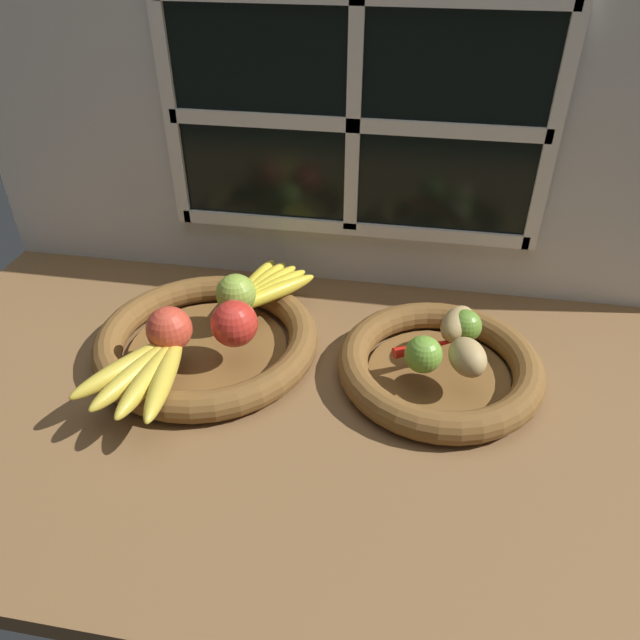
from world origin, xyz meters
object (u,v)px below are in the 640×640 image
(banana_bunch_front, at_px, (146,371))
(banana_bunch_back, at_px, (263,288))
(fruit_bowl_left, at_px, (207,341))
(apple_green_back, at_px, (236,294))
(lime_near, at_px, (423,354))
(chili_pepper, at_px, (435,345))
(apple_red_right, at_px, (234,324))
(apple_red_front, at_px, (169,329))
(potato_small, at_px, (467,357))
(lime_far, at_px, (465,326))
(potato_back, at_px, (457,324))
(fruit_bowl_right, at_px, (439,366))

(banana_bunch_front, bearing_deg, banana_bunch_back, 66.04)
(fruit_bowl_left, distance_m, apple_green_back, 0.09)
(banana_bunch_back, relative_size, lime_near, 3.32)
(chili_pepper, bearing_deg, apple_red_right, 158.50)
(fruit_bowl_left, height_order, chili_pepper, chili_pepper)
(apple_green_back, relative_size, apple_red_front, 0.95)
(lime_near, bearing_deg, potato_small, 6.67)
(chili_pepper, bearing_deg, apple_red_front, 160.97)
(apple_red_front, height_order, banana_bunch_back, apple_red_front)
(apple_red_right, distance_m, lime_far, 0.36)
(fruit_bowl_left, xyz_separation_m, lime_far, (0.41, 0.04, 0.05))
(banana_bunch_front, bearing_deg, apple_red_front, 84.22)
(potato_small, height_order, chili_pepper, potato_small)
(banana_bunch_front, distance_m, potato_back, 0.48)
(fruit_bowl_left, height_order, potato_small, potato_small)
(apple_red_front, distance_m, potato_small, 0.45)
(fruit_bowl_left, relative_size, potato_small, 5.12)
(apple_red_right, xyz_separation_m, chili_pepper, (0.31, 0.04, -0.03))
(fruit_bowl_right, height_order, potato_back, potato_back)
(apple_green_back, bearing_deg, lime_near, -18.03)
(apple_red_right, distance_m, chili_pepper, 0.31)
(apple_red_right, relative_size, lime_far, 1.41)
(banana_bunch_back, bearing_deg, potato_small, -23.51)
(banana_bunch_back, bearing_deg, apple_green_back, -119.52)
(lime_far, bearing_deg, chili_pepper, -142.05)
(fruit_bowl_left, xyz_separation_m, apple_green_back, (0.04, 0.06, 0.06))
(fruit_bowl_right, relative_size, potato_back, 3.97)
(fruit_bowl_left, distance_m, banana_bunch_front, 0.15)
(potato_small, bearing_deg, potato_back, 98.97)
(apple_red_right, relative_size, apple_red_front, 1.05)
(fruit_bowl_left, bearing_deg, apple_red_right, -24.85)
(apple_red_right, xyz_separation_m, apple_green_back, (-0.02, 0.09, -0.00))
(lime_far, bearing_deg, banana_bunch_front, -158.70)
(potato_small, bearing_deg, chili_pepper, 136.51)
(fruit_bowl_right, relative_size, apple_red_front, 4.53)
(potato_small, bearing_deg, fruit_bowl_right, 135.00)
(apple_green_back, xyz_separation_m, banana_bunch_back, (0.03, 0.06, -0.02))
(potato_small, relative_size, lime_far, 1.37)
(apple_red_right, height_order, banana_bunch_front, apple_red_right)
(apple_green_back, distance_m, lime_far, 0.37)
(fruit_bowl_right, height_order, lime_far, lime_far)
(chili_pepper, bearing_deg, fruit_bowl_right, -66.18)
(fruit_bowl_right, bearing_deg, lime_far, 52.13)
(apple_red_right, distance_m, potato_back, 0.35)
(banana_bunch_back, relative_size, chili_pepper, 1.35)
(potato_back, distance_m, lime_near, 0.10)
(fruit_bowl_left, xyz_separation_m, lime_near, (0.35, -0.04, 0.05))
(apple_red_right, xyz_separation_m, potato_small, (0.35, -0.01, -0.01))
(apple_red_front, bearing_deg, apple_red_right, 16.98)
(apple_red_front, height_order, lime_near, apple_red_front)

